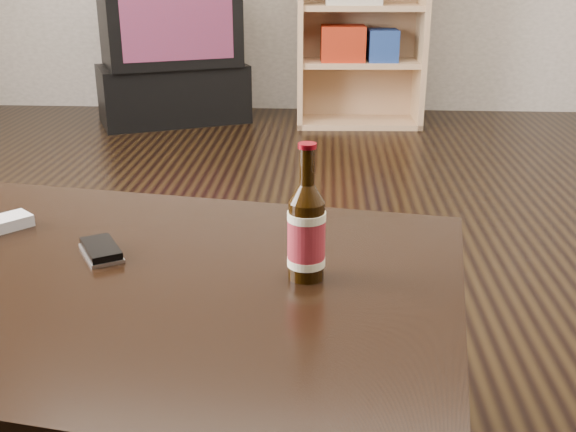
# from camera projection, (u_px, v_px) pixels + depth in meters

# --- Properties ---
(floor) EXTENTS (5.00, 6.00, 0.01)m
(floor) POSITION_uv_depth(u_px,v_px,m) (271.00, 313.00, 2.05)
(floor) COLOR black
(floor) RESTS_ON ground
(tv_stand) EXTENTS (1.03, 0.80, 0.37)m
(tv_stand) POSITION_uv_depth(u_px,v_px,m) (174.00, 94.00, 4.39)
(tv_stand) COLOR black
(tv_stand) RESTS_ON floor
(tv) EXTENTS (0.96, 0.80, 0.61)m
(tv) POSITION_uv_depth(u_px,v_px,m) (169.00, 15.00, 4.22)
(tv) COLOR black
(tv) RESTS_ON tv_stand
(bookshelf) EXTENTS (0.80, 0.39, 1.46)m
(bookshelf) POSITION_uv_depth(u_px,v_px,m) (360.00, 2.00, 4.14)
(bookshelf) COLOR #A7785A
(bookshelf) RESTS_ON floor
(coffee_table) EXTENTS (1.46, 1.00, 0.51)m
(coffee_table) POSITION_uv_depth(u_px,v_px,m) (68.00, 301.00, 1.18)
(coffee_table) COLOR black
(coffee_table) RESTS_ON floor
(beer_bottle) EXTENTS (0.08, 0.08, 0.23)m
(beer_bottle) POSITION_uv_depth(u_px,v_px,m) (306.00, 232.00, 1.09)
(beer_bottle) COLOR black
(beer_bottle) RESTS_ON coffee_table
(phone) EXTENTS (0.11, 0.12, 0.02)m
(phone) POSITION_uv_depth(u_px,v_px,m) (101.00, 250.00, 1.20)
(phone) COLOR silver
(phone) RESTS_ON coffee_table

